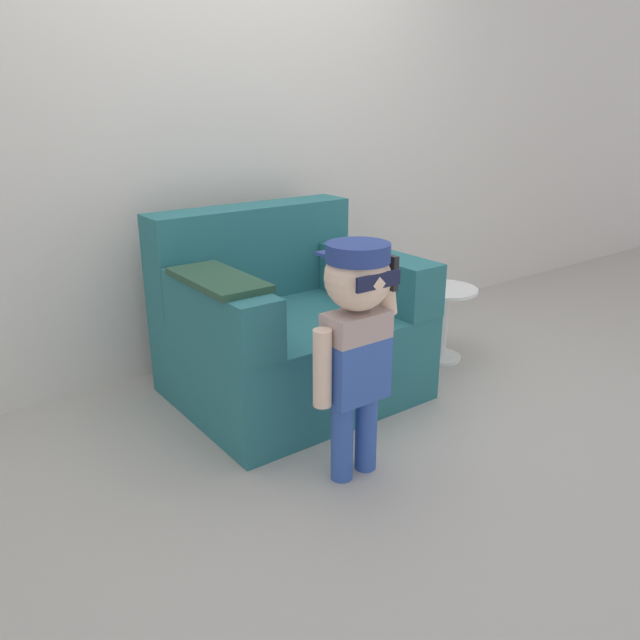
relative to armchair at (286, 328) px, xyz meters
name	(u,v)px	position (x,y,z in m)	size (l,w,h in m)	color
ground_plane	(320,397)	(0.09, -0.17, -0.34)	(10.00, 10.00, 0.00)	#ADA89E
wall_back	(230,123)	(0.09, 0.63, 0.96)	(10.00, 0.05, 2.60)	silver
armchair	(286,328)	(0.00, 0.00, 0.00)	(1.12, 0.95, 0.91)	#286B70
person_child	(356,326)	(-0.21, -0.78, 0.29)	(0.38, 0.29, 0.94)	#3356AD
side_table	(442,316)	(0.94, -0.18, -0.08)	(0.38, 0.38, 0.42)	white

